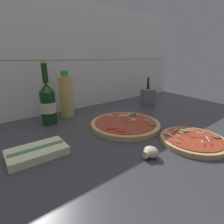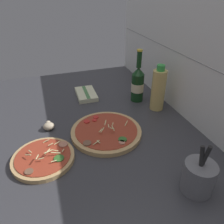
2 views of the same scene
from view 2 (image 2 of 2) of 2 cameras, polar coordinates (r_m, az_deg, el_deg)
counter_slab at (r=89.32cm, az=-4.69°, el=-8.51°), size 160.00×90.00×2.50cm
tile_backsplash at (r=94.79cm, az=22.71°, el=11.55°), size 160.00×1.13×60.00cm
pizza_near at (r=83.71cm, az=-17.45°, el=-11.38°), size 22.21×22.21×4.52cm
pizza_far at (r=92.15cm, az=-1.52°, el=-5.13°), size 29.58×29.58×5.42cm
beer_bottle at (r=115.06cm, az=6.72°, el=7.39°), size 6.51×6.51×27.26cm
oil_bottle at (r=108.13cm, az=12.00°, el=5.78°), size 6.72×6.72×22.71cm
mushroom_left at (r=98.29cm, az=-16.19°, el=-3.53°), size 5.01×4.77×3.34cm
utensil_crock at (r=72.82cm, az=21.62°, el=-15.47°), size 9.48×9.48×17.16cm
dish_towel at (r=122.82cm, az=-6.77°, el=4.67°), size 17.31×10.77×2.56cm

